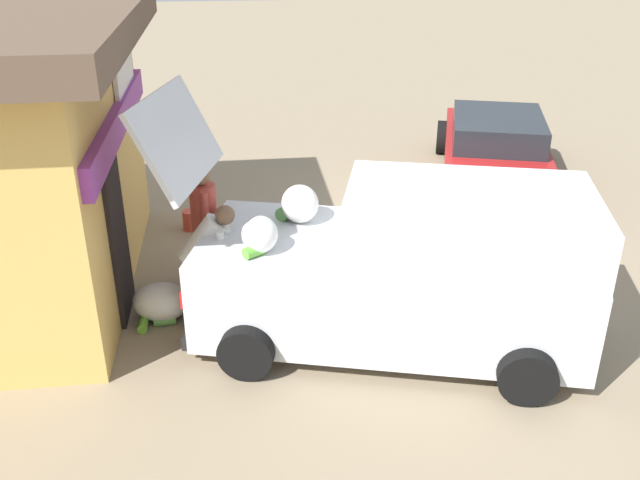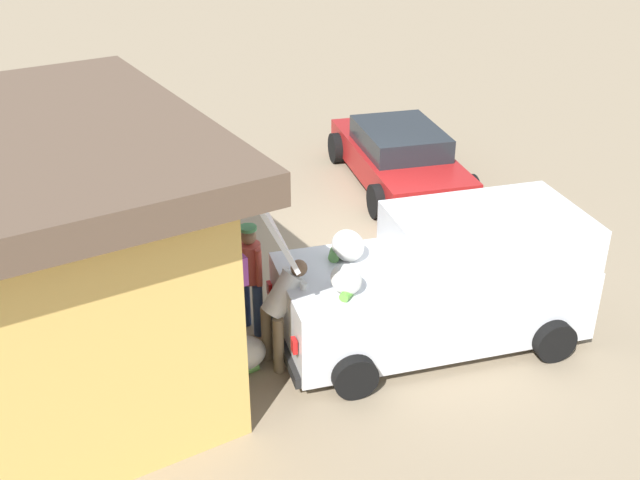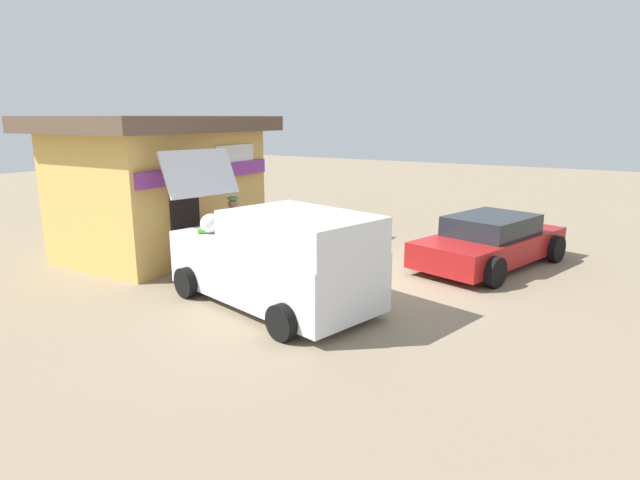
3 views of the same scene
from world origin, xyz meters
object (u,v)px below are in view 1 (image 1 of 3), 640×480
Objects in this scene: customer_bending at (204,255)px; unloaded_banana_pile at (161,303)px; vendor_standing at (204,218)px; paint_bucket at (191,220)px; parked_sedan at (495,150)px; delivery_van at (406,268)px.

customer_bending reaches higher than unloaded_banana_pile.
vendor_standing reaches higher than paint_bucket.
vendor_standing is at bearing 124.08° from parked_sedan.
unloaded_banana_pile is at bearing 144.86° from vendor_standing.
customer_bending is at bearing 76.16° from delivery_van.
customer_bending is at bearing -171.98° from paint_bucket.
unloaded_banana_pile is (-0.78, 0.55, -0.78)m from vendor_standing.
vendor_standing is 5.48× the size of paint_bucket.
vendor_standing is 2.06m from paint_bucket.
customer_bending is 0.93m from unloaded_banana_pile.
parked_sedan is 2.72× the size of vendor_standing.
customer_bending reaches higher than parked_sedan.
vendor_standing is 0.94m from customer_bending.
delivery_van is at bearing -103.84° from customer_bending.
customer_bending is (-4.39, 5.07, 0.33)m from parked_sedan.
customer_bending is at bearing -177.70° from vendor_standing.
parked_sedan reaches higher than unloaded_banana_pile.
delivery_van is 3.06m from unloaded_banana_pile.
parked_sedan is at bearing -29.20° from delivery_van.
paint_bucket is (2.63, -0.19, -0.06)m from unloaded_banana_pile.
delivery_van reaches higher than customer_bending.
delivery_van is 1.09× the size of parked_sedan.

